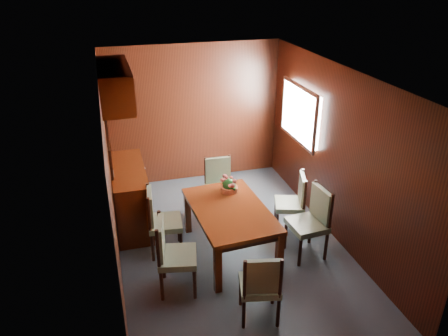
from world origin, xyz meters
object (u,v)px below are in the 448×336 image
object	(u,v)px
sideboard	(130,196)
chair_right_near	(312,218)
chair_head	(261,284)
flower_centerpiece	(229,183)
chair_left_near	(171,251)
dining_table	(230,215)

from	to	relation	value
sideboard	chair_right_near	size ratio (longest dim) A/B	1.42
chair_head	flower_centerpiece	xyz separation A→B (m)	(0.16, 1.72, 0.32)
sideboard	flower_centerpiece	size ratio (longest dim) A/B	5.46
chair_right_near	chair_left_near	bearing A→B (deg)	91.57
chair_head	flower_centerpiece	size ratio (longest dim) A/B	3.50
chair_left_near	chair_right_near	world-z (taller)	chair_right_near
chair_left_near	chair_head	world-z (taller)	chair_left_near
flower_centerpiece	dining_table	bearing A→B (deg)	-105.16
chair_head	sideboard	bearing A→B (deg)	128.44
dining_table	chair_right_near	xyz separation A→B (m)	(1.04, -0.30, -0.05)
dining_table	flower_centerpiece	xyz separation A→B (m)	(0.12, 0.45, 0.22)
chair_left_near	flower_centerpiece	size ratio (longest dim) A/B	3.77
chair_left_near	chair_right_near	size ratio (longest dim) A/B	0.98
dining_table	chair_left_near	bearing A→B (deg)	-153.64
sideboard	dining_table	xyz separation A→B (m)	(1.20, -1.12, 0.14)
chair_right_near	sideboard	bearing A→B (deg)	53.13
dining_table	chair_left_near	xyz separation A→B (m)	(-0.86, -0.50, -0.06)
sideboard	dining_table	distance (m)	1.65
chair_head	flower_centerpiece	world-z (taller)	flower_centerpiece
sideboard	chair_right_near	bearing A→B (deg)	-32.47
dining_table	chair_head	distance (m)	1.28
dining_table	flower_centerpiece	bearing A→B (deg)	71.14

